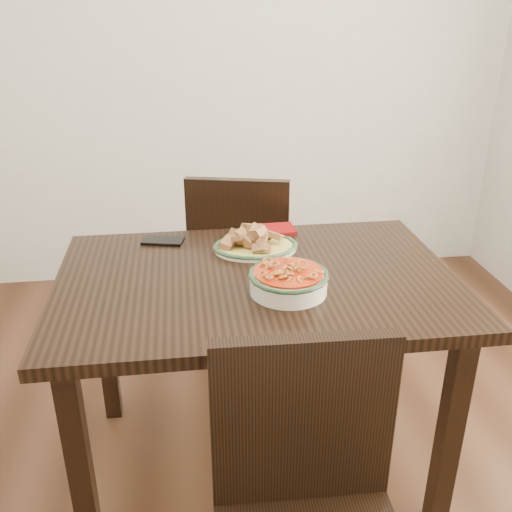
{
  "coord_description": "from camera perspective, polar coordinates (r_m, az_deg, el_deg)",
  "views": [
    {
      "loc": [
        -0.1,
        -1.44,
        1.54
      ],
      "look_at": [
        0.12,
        0.16,
        0.81
      ],
      "focal_mm": 40.0,
      "sensor_mm": 36.0,
      "label": 1
    }
  ],
  "objects": [
    {
      "name": "floor",
      "position": [
        2.11,
        -2.75,
        -22.54
      ],
      "size": [
        3.5,
        3.5,
        0.0
      ],
      "primitive_type": "plane",
      "color": "#371E11",
      "rests_on": "ground"
    },
    {
      "name": "wall_back",
      "position": [
        3.2,
        -6.25,
        19.91
      ],
      "size": [
        3.5,
        0.1,
        2.6
      ],
      "primitive_type": "cube",
      "color": "beige",
      "rests_on": "ground"
    },
    {
      "name": "smartphone",
      "position": [
        2.05,
        -9.28,
        1.52
      ],
      "size": [
        0.16,
        0.11,
        0.01
      ],
      "primitive_type": "cube",
      "rotation": [
        0.0,
        0.0,
        -0.23
      ],
      "color": "black",
      "rests_on": "dining_table"
    },
    {
      "name": "dining_table",
      "position": [
        1.82,
        0.08,
        -4.69
      ],
      "size": [
        1.24,
        0.83,
        0.75
      ],
      "color": "black",
      "rests_on": "ground"
    },
    {
      "name": "chair_far",
      "position": [
        2.51,
        -1.48,
        -0.2
      ],
      "size": [
        0.51,
        0.51,
        0.89
      ],
      "rotation": [
        0.0,
        0.0,
        2.9
      ],
      "color": "black",
      "rests_on": "ground"
    },
    {
      "name": "napkin",
      "position": [
        2.13,
        2.1,
        2.7
      ],
      "size": [
        0.13,
        0.11,
        0.01
      ],
      "primitive_type": "cube",
      "rotation": [
        0.0,
        0.0,
        0.03
      ],
      "color": "maroon",
      "rests_on": "dining_table"
    },
    {
      "name": "noodle_bowl",
      "position": [
        1.67,
        3.26,
        -2.25
      ],
      "size": [
        0.24,
        0.24,
        0.08
      ],
      "color": "#ECE3C7",
      "rests_on": "dining_table"
    },
    {
      "name": "fish_plate",
      "position": [
        1.94,
        -0.06,
        1.81
      ],
      "size": [
        0.28,
        0.22,
        0.11
      ],
      "color": "white",
      "rests_on": "dining_table"
    }
  ]
}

